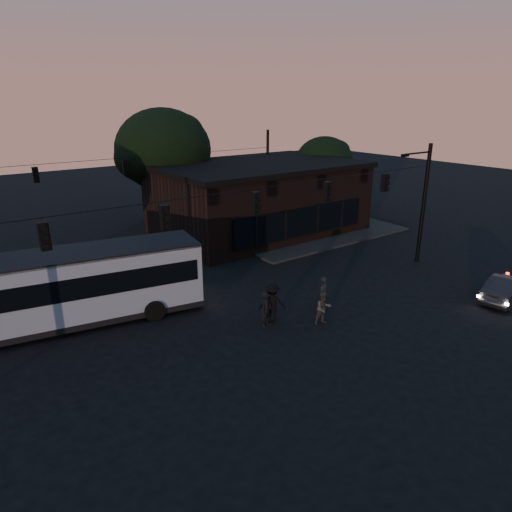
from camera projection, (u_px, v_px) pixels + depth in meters
ground at (312, 347)px, 19.39m from camera, size 120.00×120.00×0.00m
sidewalk_far_right at (303, 229)px, 36.75m from camera, size 14.00×10.00×0.15m
building at (258, 197)px, 35.72m from camera, size 15.40×10.41×5.40m
tree_behind at (163, 150)px, 36.39m from camera, size 7.60×7.60×9.43m
tree_right at (324, 161)px, 41.67m from camera, size 5.20×5.20×6.86m
signal_rig_near at (256, 226)px, 20.99m from camera, size 26.24×0.30×7.50m
signal_rig_far at (127, 183)px, 33.27m from camera, size 26.24×0.30×7.50m
bus at (65, 286)px, 20.75m from camera, size 12.68×4.91×3.49m
car at (506, 288)px, 23.75m from camera, size 4.20×2.02×1.33m
pedestrian_a at (266, 309)px, 20.99m from camera, size 0.69×0.53×1.69m
pedestrian_b at (323, 308)px, 21.14m from camera, size 0.92×0.79×1.63m
pedestrian_c at (323, 293)px, 22.63m from camera, size 1.10×0.87×1.74m
pedestrian_d at (272, 303)px, 21.35m from camera, size 1.42×1.28×1.92m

